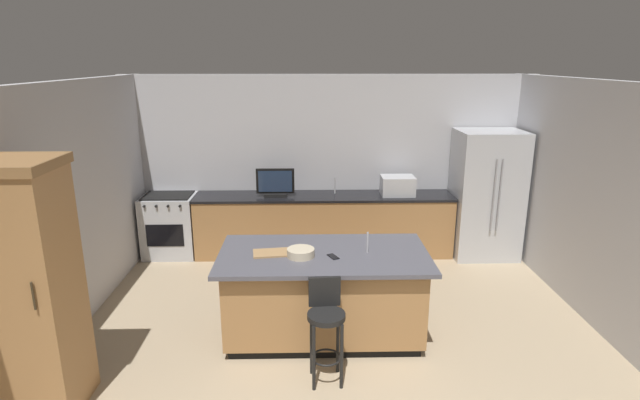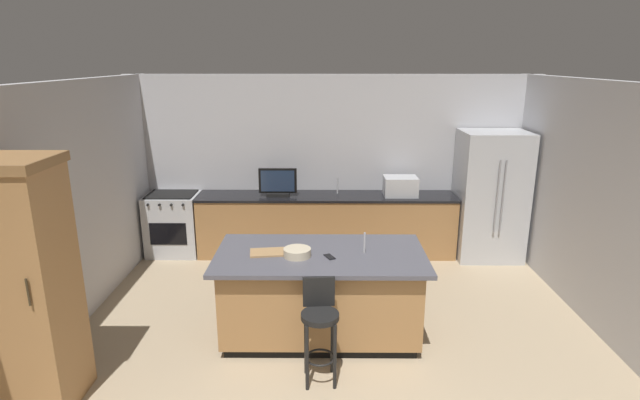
{
  "view_description": "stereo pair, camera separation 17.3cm",
  "coord_description": "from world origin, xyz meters",
  "views": [
    {
      "loc": [
        -0.31,
        -2.46,
        2.84
      ],
      "look_at": [
        -0.17,
        3.41,
        1.18
      ],
      "focal_mm": 28.16,
      "sensor_mm": 36.0,
      "label": 1
    },
    {
      "loc": [
        -0.13,
        -2.46,
        2.84
      ],
      "look_at": [
        -0.17,
        3.41,
        1.18
      ],
      "focal_mm": 28.16,
      "sensor_mm": 36.0,
      "label": 2
    }
  ],
  "objects": [
    {
      "name": "counter_back",
      "position": [
        -0.08,
        4.64,
        0.46
      ],
      "size": [
        3.8,
        0.62,
        0.91
      ],
      "color": "#9E7042",
      "rests_on": "ground_plane"
    },
    {
      "name": "refrigerator",
      "position": [
        2.29,
        4.56,
        0.93
      ],
      "size": [
        0.93,
        0.8,
        1.86
      ],
      "color": "#B7BABF",
      "rests_on": "ground_plane"
    },
    {
      "name": "cutting_board",
      "position": [
        -0.69,
        2.3,
        0.94
      ],
      "size": [
        0.4,
        0.28,
        0.02
      ],
      "primitive_type": "cube",
      "rotation": [
        0.0,
        0.0,
        0.13
      ],
      "color": "#A87F51",
      "rests_on": "kitchen_island"
    },
    {
      "name": "kitchen_island",
      "position": [
        -0.16,
        2.31,
        0.48
      ],
      "size": [
        2.14,
        1.13,
        0.93
      ],
      "color": "black",
      "rests_on": "ground_plane"
    },
    {
      "name": "cabinet_tower",
      "position": [
        -2.49,
        1.24,
        1.11
      ],
      "size": [
        0.59,
        0.64,
        2.13
      ],
      "color": "#9E7042",
      "rests_on": "ground_plane"
    },
    {
      "name": "fruit_bowl",
      "position": [
        -0.39,
        2.21,
        0.98
      ],
      "size": [
        0.28,
        0.28,
        0.08
      ],
      "primitive_type": "cylinder",
      "color": "beige",
      "rests_on": "kitchen_island"
    },
    {
      "name": "microwave",
      "position": [
        0.99,
        4.64,
        1.05
      ],
      "size": [
        0.48,
        0.36,
        0.28
      ],
      "primitive_type": "cube",
      "color": "#B7BABF",
      "rests_on": "counter_back"
    },
    {
      "name": "wall_back",
      "position": [
        0.0,
        5.02,
        1.31
      ],
      "size": [
        6.12,
        0.12,
        2.63
      ],
      "primitive_type": "cube",
      "color": "#BCBCC1",
      "rests_on": "ground_plane"
    },
    {
      "name": "range_oven",
      "position": [
        -2.37,
        4.64,
        0.46
      ],
      "size": [
        0.76,
        0.63,
        0.93
      ],
      "color": "#B7BABF",
      "rests_on": "ground_plane"
    },
    {
      "name": "cell_phone",
      "position": [
        -0.07,
        2.2,
        0.94
      ],
      "size": [
        0.13,
        0.17,
        0.01
      ],
      "primitive_type": "cube",
      "rotation": [
        0.0,
        0.0,
        0.44
      ],
      "color": "black",
      "rests_on": "kitchen_island"
    },
    {
      "name": "tv_monitor",
      "position": [
        -0.79,
        4.59,
        1.1
      ],
      "size": [
        0.55,
        0.16,
        0.41
      ],
      "color": "black",
      "rests_on": "counter_back"
    },
    {
      "name": "sink_faucet_back",
      "position": [
        0.08,
        4.74,
        1.03
      ],
      "size": [
        0.02,
        0.02,
        0.24
      ],
      "primitive_type": "cylinder",
      "color": "#B2B2B7",
      "rests_on": "counter_back"
    },
    {
      "name": "wall_right",
      "position": [
        2.86,
        2.51,
        1.31
      ],
      "size": [
        0.12,
        5.42,
        2.63
      ],
      "primitive_type": "cube",
      "color": "#BCBCC1",
      "rests_on": "ground_plane"
    },
    {
      "name": "sink_faucet_island",
      "position": [
        0.29,
        2.31,
        1.04
      ],
      "size": [
        0.02,
        0.02,
        0.22
      ],
      "primitive_type": "cylinder",
      "color": "#B2B2B7",
      "rests_on": "kitchen_island"
    },
    {
      "name": "wall_left",
      "position": [
        -2.86,
        2.51,
        1.31
      ],
      "size": [
        0.12,
        5.42,
        2.63
      ],
      "primitive_type": "cube",
      "color": "#BCBCC1",
      "rests_on": "ground_plane"
    },
    {
      "name": "bar_stool_center",
      "position": [
        -0.16,
        1.55,
        0.57
      ],
      "size": [
        0.34,
        0.35,
        0.96
      ],
      "rotation": [
        0.0,
        0.0,
        0.08
      ],
      "color": "black",
      "rests_on": "ground_plane"
    }
  ]
}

